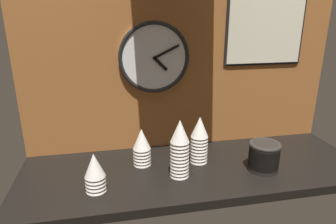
% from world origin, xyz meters
% --- Properties ---
extents(ground_plane, '(1.60, 0.56, 0.04)m').
position_xyz_m(ground_plane, '(0.00, 0.00, -0.02)').
color(ground_plane, black).
extents(wall_tiled_back, '(1.60, 0.03, 1.05)m').
position_xyz_m(wall_tiled_back, '(0.00, 0.27, 0.53)').
color(wall_tiled_back, '#A3602D').
rests_on(wall_tiled_back, ground_plane).
extents(cup_stack_left, '(0.08, 0.08, 0.17)m').
position_xyz_m(cup_stack_left, '(-0.45, -0.12, 0.08)').
color(cup_stack_left, white).
rests_on(cup_stack_left, ground_plane).
extents(cup_stack_center_right, '(0.08, 0.08, 0.23)m').
position_xyz_m(cup_stack_center_right, '(0.03, 0.04, 0.12)').
color(cup_stack_center_right, white).
rests_on(cup_stack_center_right, ground_plane).
extents(cup_stack_center_left, '(0.08, 0.08, 0.18)m').
position_xyz_m(cup_stack_center_left, '(-0.24, 0.07, 0.09)').
color(cup_stack_center_left, white).
rests_on(cup_stack_center_left, ground_plane).
extents(cup_stack_center, '(0.08, 0.08, 0.26)m').
position_xyz_m(cup_stack_center, '(-0.09, -0.07, 0.13)').
color(cup_stack_center, white).
rests_on(cup_stack_center, ground_plane).
extents(bowl_stack_right, '(0.14, 0.14, 0.13)m').
position_xyz_m(bowl_stack_right, '(0.30, -0.10, 0.07)').
color(bowl_stack_right, black).
rests_on(bowl_stack_right, ground_plane).
extents(wall_clock, '(0.35, 0.03, 0.35)m').
position_xyz_m(wall_clock, '(-0.15, 0.23, 0.48)').
color(wall_clock, white).
extents(menu_board, '(0.43, 0.01, 0.44)m').
position_xyz_m(menu_board, '(0.43, 0.24, 0.64)').
color(menu_board, black).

